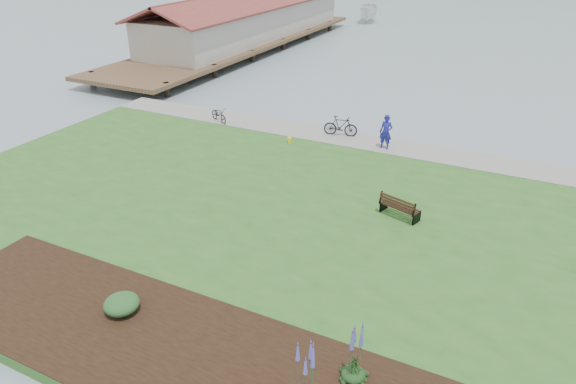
# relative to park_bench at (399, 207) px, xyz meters

# --- Properties ---
(ground) EXTENTS (600.00, 600.00, 0.00)m
(ground) POSITION_rel_park_bench_xyz_m (-2.83, 0.19, -0.88)
(ground) COLOR gray
(ground) RESTS_ON ground
(lawn) EXTENTS (34.00, 20.00, 0.40)m
(lawn) POSITION_rel_park_bench_xyz_m (-2.83, -1.81, -0.68)
(lawn) COLOR #285B20
(lawn) RESTS_ON ground
(shoreline_path) EXTENTS (34.00, 2.20, 0.03)m
(shoreline_path) POSITION_rel_park_bench_xyz_m (-2.83, 7.09, -0.46)
(shoreline_path) COLOR gray
(shoreline_path) RESTS_ON lawn
(pier_pavilion) EXTENTS (8.00, 36.00, 5.40)m
(pier_pavilion) POSITION_rel_park_bench_xyz_m (-22.83, 27.71, 1.76)
(pier_pavilion) COLOR #4C3826
(pier_pavilion) RESTS_ON ground
(park_bench) EXTENTS (1.67, 1.07, 0.96)m
(park_bench) POSITION_rel_park_bench_xyz_m (0.00, 0.00, 0.00)
(park_bench) COLOR black
(park_bench) RESTS_ON lawn
(person) EXTENTS (0.78, 0.55, 2.11)m
(person) POSITION_rel_park_bench_xyz_m (-2.56, 6.65, 0.58)
(person) COLOR navy
(person) RESTS_ON lawn
(bicycle_a) EXTENTS (1.30, 1.73, 0.87)m
(bicycle_a) POSITION_rel_park_bench_xyz_m (-12.51, 6.43, -0.04)
(bicycle_a) COLOR black
(bicycle_a) RESTS_ON lawn
(bicycle_b) EXTENTS (0.88, 1.91, 1.11)m
(bicycle_b) POSITION_rel_park_bench_xyz_m (-5.28, 7.39, 0.08)
(bicycle_b) COLOR black
(bicycle_b) RESTS_ON lawn
(sailboat) EXTENTS (11.29, 11.42, 24.84)m
(sailboat) POSITION_rel_park_bench_xyz_m (-17.27, 48.20, -0.88)
(sailboat) COLOR silver
(sailboat) RESTS_ON ground
(pannier) EXTENTS (0.27, 0.33, 0.30)m
(pannier) POSITION_rel_park_bench_xyz_m (-7.29, 5.20, -0.33)
(pannier) COLOR yellow
(pannier) RESTS_ON lawn
(echium_0) EXTENTS (0.62, 0.62, 2.26)m
(echium_0) POSITION_rel_park_bench_xyz_m (0.49, -9.77, 0.48)
(echium_0) COLOR #133412
(echium_0) RESTS_ON garden_bed
(echium_1) EXTENTS (0.62, 0.62, 2.03)m
(echium_1) POSITION_rel_park_bench_xyz_m (1.22, -8.49, 0.32)
(echium_1) COLOR #133412
(echium_1) RESTS_ON garden_bed
(shrub_0) EXTENTS (1.04, 1.04, 0.52)m
(shrub_0) POSITION_rel_park_bench_xyz_m (-5.72, -9.08, -0.18)
(shrub_0) COLOR #1E4C21
(shrub_0) RESTS_ON garden_bed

